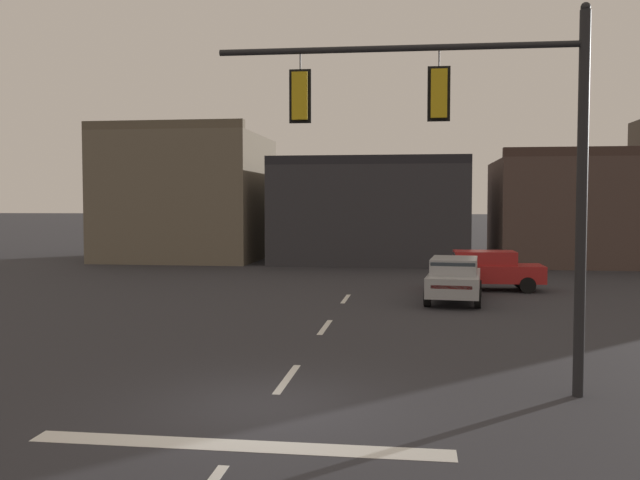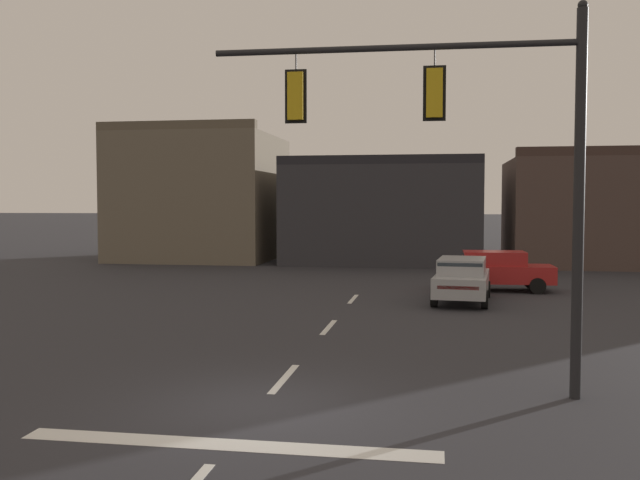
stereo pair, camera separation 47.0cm
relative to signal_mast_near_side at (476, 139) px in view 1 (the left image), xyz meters
name	(u,v)px [view 1 (the left image)]	position (x,y,z in m)	size (l,w,h in m)	color
ground_plane	(267,407)	(-3.70, -1.44, -4.79)	(400.00, 400.00, 0.00)	#2B2B30
stop_bar_paint	(239,445)	(-3.70, -3.44, -4.79)	(6.40, 0.50, 0.01)	silver
lane_centreline	(287,379)	(-3.70, 0.56, -4.79)	(0.16, 26.40, 0.01)	silver
signal_mast_near_side	(476,139)	(0.00, 0.00, 0.00)	(6.90, 0.40, 7.24)	black
car_lot_nearside	(487,269)	(1.79, 15.99, -3.94)	(4.48, 1.98, 1.61)	#A81E1E
car_lot_middle	(454,278)	(0.28, 12.34, -3.94)	(2.25, 4.58, 1.61)	#9EA0A5
building_row	(497,199)	(3.68, 29.89, -1.02)	(44.05, 11.07, 9.35)	#665B4C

